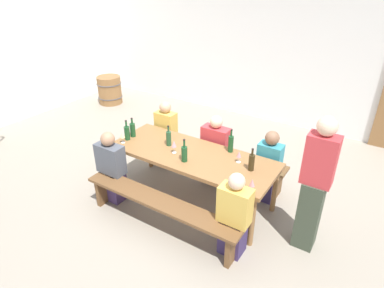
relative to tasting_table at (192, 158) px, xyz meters
The scene contains 22 objects.
ground_plane 0.68m from the tasting_table, ahead, with size 24.00×24.00×0.00m, color gray.
back_wall 3.53m from the tasting_table, 90.00° to the left, with size 14.00×0.20×3.20m, color white.
tasting_table is the anchor object (origin of this frame).
bench_near 0.81m from the tasting_table, 90.00° to the right, with size 2.21×0.30×0.45m.
bench_far 0.81m from the tasting_table, 90.00° to the left, with size 2.21×0.30×0.45m.
wine_bottle_0 1.05m from the tasting_table, behind, with size 0.08×0.08×0.30m.
wine_bottle_1 0.28m from the tasting_table, 84.77° to the right, with size 0.08×0.08×0.32m.
wine_bottle_2 0.86m from the tasting_table, ahead, with size 0.07×0.07×0.30m.
wine_bottle_3 0.56m from the tasting_table, 39.74° to the left, with size 0.07×0.07×0.33m.
wine_bottle_4 1.04m from the tasting_table, behind, with size 0.08×0.08×0.29m.
wine_bottle_5 0.45m from the tasting_table, behind, with size 0.07×0.07×0.30m.
wine_glass_0 1.11m from the tasting_table, 20.18° to the right, with size 0.06×0.06×0.18m.
wine_glass_1 0.32m from the tasting_table, 154.03° to the right, with size 0.07×0.07×0.18m.
wine_glass_2 0.66m from the tasting_table, 12.76° to the left, with size 0.06×0.06×0.16m.
wine_glass_3 1.06m from the tasting_table, 165.30° to the right, with size 0.07×0.07×0.17m.
seated_guest_near_0 1.13m from the tasting_table, 148.13° to the right, with size 0.40×0.24×1.06m.
seated_guest_near_1 1.12m from the tasting_table, 32.23° to the right, with size 0.36×0.24×1.08m.
seated_guest_far_0 1.07m from the tasting_table, 146.16° to the left, with size 0.33×0.24×1.14m.
seated_guest_far_1 0.62m from the tasting_table, 86.32° to the left, with size 0.42×0.24×1.10m.
seated_guest_far_2 1.08m from the tasting_table, 33.75° to the left, with size 0.33×0.24×1.08m.
standing_host 1.62m from the tasting_table, ahead, with size 0.32×0.24×1.67m.
wine_barrel 4.44m from the tasting_table, 150.14° to the left, with size 0.60×0.60×0.67m.
Camera 1 is at (2.08, -3.23, 2.93)m, focal length 30.61 mm.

